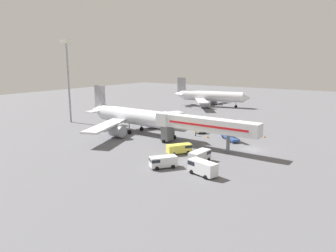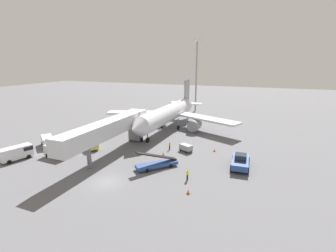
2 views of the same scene
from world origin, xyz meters
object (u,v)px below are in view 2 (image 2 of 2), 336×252
Objects in this scene: pushback_tug at (240,161)px; service_van_near_center at (58,151)px; jet_bridge at (112,128)px; baggage_cart_outer_right at (186,148)px; safety_cone_charlie at (214,150)px; service_van_far_right at (17,152)px; service_van_mid_center at (47,141)px; belt_loader_truck at (157,163)px; apron_light_mast at (197,61)px; safety_cone_bravo at (188,192)px; airplane_at_gate at (169,114)px; service_van_rear_left at (90,143)px; safety_cone_alpha at (163,154)px; ground_crew_worker_foreground at (170,145)px; ground_crew_worker_midground at (187,174)px.

pushback_tug is 31.75m from service_van_near_center.
baggage_cart_outer_right is (12.13, 6.29, -4.24)m from jet_bridge.
service_van_near_center is at bearing -153.21° from safety_cone_charlie.
service_van_mid_center is at bearing 96.18° from service_van_far_right.
apron_light_mast reaches higher than belt_loader_truck.
safety_cone_bravo is 1.05× the size of safety_cone_charlie.
safety_cone_bravo is (7.03, -5.89, -0.45)m from belt_loader_truck.
airplane_at_gate is 1.53× the size of jet_bridge.
service_van_mid_center is 52.75m from apron_light_mast.
service_van_rear_left is 1.88× the size of baggage_cart_outer_right.
apron_light_mast is at bearing 68.78° from service_van_mid_center.
apron_light_mast reaches higher than jet_bridge.
apron_light_mast is at bearing 110.31° from safety_cone_charlie.
belt_loader_truck is 18.55m from service_van_near_center.
service_van_near_center reaches higher than safety_cone_alpha.
service_van_rear_left is at bearing 13.31° from service_van_mid_center.
apron_light_mast is (-13.97, 37.75, 16.58)m from safety_cone_charlie.
ground_crew_worker_foreground is at bearing -165.12° from safety_cone_charlie.
pushback_tug reaches higher than ground_crew_worker_foreground.
pushback_tug reaches higher than safety_cone_bravo.
belt_loader_truck is 3.65× the size of ground_crew_worker_midground.
ground_crew_worker_midground is at bearing -16.92° from jet_bridge.
airplane_at_gate is 28.12m from ground_crew_worker_midground.
ground_crew_worker_foreground is 12.84m from ground_crew_worker_midground.
service_van_far_right is 3.12× the size of ground_crew_worker_midground.
service_van_far_right is 30.16m from ground_crew_worker_midground.
airplane_at_gate is 50.35× the size of safety_cone_alpha.
baggage_cart_outer_right reaches higher than safety_cone_alpha.
safety_cone_alpha is at bearing -131.79° from baggage_cart_outer_right.
service_van_mid_center is 7.33m from service_van_far_right.
ground_crew_worker_foreground reaches higher than baggage_cart_outer_right.
safety_cone_bravo is (25.45, -3.71, -0.90)m from service_van_near_center.
belt_loader_truck reaches higher than baggage_cart_outer_right.
service_van_rear_left is at bearing -116.27° from airplane_at_gate.
safety_cone_alpha is at bearing 23.13° from service_van_near_center.
airplane_at_gate is 58.40× the size of safety_cone_charlie.
pushback_tug is at bearing -20.21° from baggage_cart_outer_right.
safety_cone_bravo is at bearing -71.67° from baggage_cart_outer_right.
baggage_cart_outer_right is at bearing 28.16° from service_van_near_center.
safety_cone_charlie is at bearing 83.66° from ground_crew_worker_midground.
belt_loader_truck reaches higher than service_van_rear_left.
service_van_rear_left is at bearing 169.10° from jet_bridge.
jet_bridge is at bearing 153.62° from safety_cone_bravo.
ground_crew_worker_foreground is 2.69× the size of safety_cone_charlie.
safety_cone_alpha reaches higher than safety_cone_charlie.
safety_cone_bravo is (17.01, -8.44, -4.69)m from jet_bridge.
pushback_tug is 1.01× the size of belt_loader_truck.
jet_bridge is 3.71× the size of pushback_tug.
airplane_at_gate reaches higher than belt_loader_truck.
service_van_far_right is at bearing -130.85° from service_van_rear_left.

